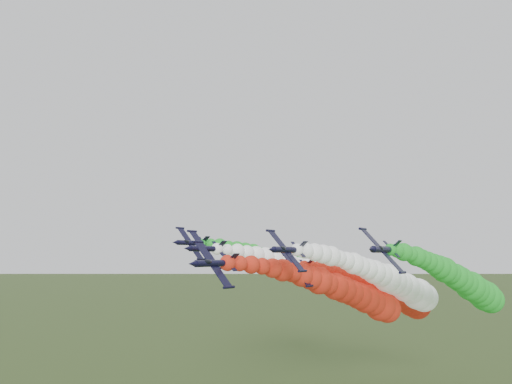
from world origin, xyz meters
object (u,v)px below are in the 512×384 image
Objects in this scene: jet_lead at (351,294)px; jet_outer_left at (307,273)px; jet_inner_right at (396,283)px; jet_inner_left at (329,280)px; jet_outer_right at (467,285)px; jet_trail at (394,294)px.

jet_outer_left is at bearing 135.36° from jet_lead.
jet_lead is at bearing -110.80° from jet_inner_right.
jet_outer_right is at bearing 8.92° from jet_inner_left.
jet_lead is 32.63m from jet_outer_left.
jet_trail is (10.80, 16.24, -3.99)m from jet_inner_left.
jet_inner_left is at bearing -123.62° from jet_trail.
jet_inner_right is at bearing -68.50° from jet_trail.
jet_outer_right is 23.78m from jet_trail.
jet_outer_left is 1.01× the size of jet_outer_right.
jet_inner_left is 31.80m from jet_outer_right.
jet_lead is 27.75m from jet_trail.
jet_outer_left is 24.10m from jet_trail.
jet_outer_left reaches higher than jet_outer_right.
jet_outer_left is at bearing 162.86° from jet_inner_right.
jet_outer_left is (-28.43, 8.77, 1.61)m from jet_inner_right.
jet_inner_left is 19.91m from jet_trail.
jet_outer_left is 1.00× the size of jet_trail.
jet_outer_left reaches higher than jet_trail.
jet_inner_left is 1.00× the size of jet_outer_right.
jet_lead is 0.99× the size of jet_trail.
jet_inner_left is 0.99× the size of jet_outer_left.
jet_inner_left reaches higher than jet_inner_right.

